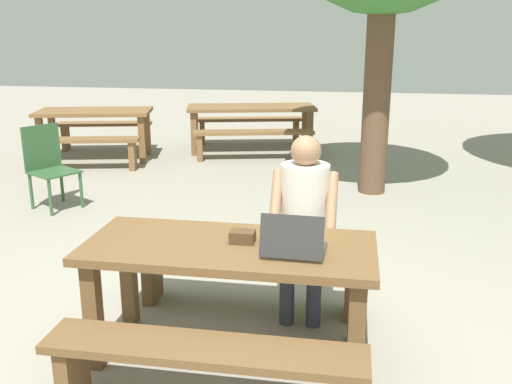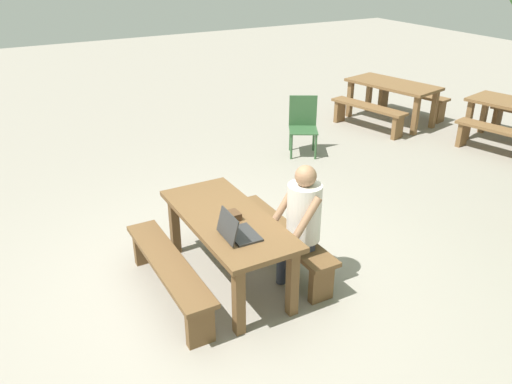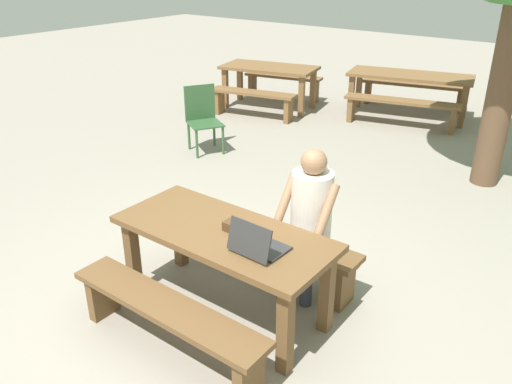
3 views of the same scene
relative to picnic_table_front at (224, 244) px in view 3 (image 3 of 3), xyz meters
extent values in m
plane|color=gray|center=(0.00, 0.00, -0.61)|extent=(30.00, 30.00, 0.00)
cube|color=brown|center=(0.00, 0.00, 0.09)|extent=(1.70, 0.74, 0.05)
cube|color=brown|center=(-0.75, -0.27, -0.27)|extent=(0.09, 0.09, 0.67)
cube|color=brown|center=(0.75, -0.27, -0.27)|extent=(0.09, 0.09, 0.67)
cube|color=brown|center=(-0.75, 0.27, -0.27)|extent=(0.09, 0.09, 0.67)
cube|color=brown|center=(0.75, 0.27, -0.27)|extent=(0.09, 0.09, 0.67)
cube|color=brown|center=(0.00, -0.62, -0.20)|extent=(1.63, 0.30, 0.05)
cube|color=brown|center=(-0.72, -0.62, -0.42)|extent=(0.08, 0.24, 0.38)
cube|color=brown|center=(0.72, -0.62, -0.42)|extent=(0.08, 0.24, 0.38)
cube|color=brown|center=(0.00, 0.62, -0.20)|extent=(1.63, 0.30, 0.05)
cube|color=brown|center=(-0.72, 0.62, -0.42)|extent=(0.08, 0.24, 0.38)
cube|color=brown|center=(0.72, 0.62, -0.42)|extent=(0.08, 0.24, 0.38)
cube|color=#2D2D2D|center=(0.39, -0.03, 0.13)|extent=(0.35, 0.25, 0.02)
cube|color=#2D2D2D|center=(0.38, -0.18, 0.25)|extent=(0.35, 0.08, 0.23)
cube|color=#0F1933|center=(0.38, -0.17, 0.25)|extent=(0.32, 0.07, 0.21)
cube|color=#4C331E|center=(0.07, 0.04, 0.15)|extent=(0.15, 0.10, 0.07)
cylinder|color=#333847|center=(0.30, 0.44, -0.39)|extent=(0.10, 0.10, 0.42)
cylinder|color=#333847|center=(0.48, 0.44, -0.39)|extent=(0.10, 0.10, 0.42)
cube|color=#333847|center=(0.39, 0.53, -0.14)|extent=(0.28, 0.28, 0.12)
cylinder|color=silver|center=(0.39, 0.62, 0.18)|extent=(0.32, 0.32, 0.57)
cylinder|color=#936B4C|center=(0.20, 0.52, 0.22)|extent=(0.07, 0.32, 0.41)
cylinder|color=#936B4C|center=(0.57, 0.52, 0.22)|extent=(0.07, 0.32, 0.41)
sphere|color=#936B4C|center=(0.39, 0.62, 0.56)|extent=(0.20, 0.20, 0.20)
cube|color=#335933|center=(-2.51, 2.57, -0.19)|extent=(0.60, 0.60, 0.02)
cube|color=#335933|center=(-2.70, 2.67, 0.06)|extent=(0.24, 0.39, 0.49)
cylinder|color=#335933|center=(-2.44, 2.31, -0.40)|extent=(0.04, 0.04, 0.40)
cylinder|color=#335933|center=(-2.26, 2.64, -0.40)|extent=(0.04, 0.04, 0.40)
cylinder|color=#335933|center=(-2.77, 2.50, -0.40)|extent=(0.04, 0.04, 0.40)
cylinder|color=#335933|center=(-2.58, 2.83, -0.40)|extent=(0.04, 0.04, 0.40)
cube|color=brown|center=(-3.13, 4.95, 0.12)|extent=(1.79, 1.14, 0.05)
cube|color=brown|center=(-3.78, 4.50, -0.26)|extent=(0.11, 0.11, 0.70)
cube|color=brown|center=(-2.36, 4.82, -0.26)|extent=(0.11, 0.11, 0.70)
cube|color=brown|center=(-3.91, 5.08, -0.26)|extent=(0.11, 0.11, 0.70)
cube|color=brown|center=(-2.49, 5.40, -0.26)|extent=(0.11, 0.11, 0.70)
cube|color=brown|center=(-2.98, 4.28, -0.17)|extent=(1.52, 0.62, 0.05)
cube|color=brown|center=(-3.61, 4.14, -0.40)|extent=(0.13, 0.25, 0.41)
cube|color=brown|center=(-2.35, 4.42, -0.40)|extent=(0.13, 0.25, 0.41)
cube|color=brown|center=(-3.28, 5.62, -0.17)|extent=(1.52, 0.62, 0.05)
cube|color=brown|center=(-3.91, 5.48, -0.40)|extent=(0.13, 0.25, 0.41)
cube|color=brown|center=(-2.65, 5.76, -0.40)|extent=(0.13, 0.25, 0.41)
cube|color=brown|center=(-0.93, 5.92, 0.10)|extent=(2.13, 1.20, 0.05)
cube|color=brown|center=(-1.74, 5.44, -0.27)|extent=(0.11, 0.11, 0.68)
cube|color=brown|center=(0.02, 5.85, -0.27)|extent=(0.11, 0.11, 0.68)
cube|color=brown|center=(-1.87, 5.99, -0.27)|extent=(0.11, 0.11, 0.68)
cube|color=brown|center=(-0.11, 6.40, -0.27)|extent=(0.11, 0.11, 0.68)
cube|color=brown|center=(-0.78, 5.31, -0.18)|extent=(1.83, 0.71, 0.05)
cube|color=brown|center=(-1.57, 5.12, -0.41)|extent=(0.13, 0.25, 0.40)
cube|color=brown|center=(0.00, 5.49, -0.41)|extent=(0.13, 0.25, 0.40)
cube|color=brown|center=(-1.07, 6.53, -0.18)|extent=(1.83, 0.71, 0.05)
cube|color=brown|center=(-1.85, 6.35, -0.41)|extent=(0.13, 0.25, 0.40)
cube|color=brown|center=(-0.28, 6.72, -0.41)|extent=(0.13, 0.25, 0.40)
cylinder|color=brown|center=(0.94, 3.83, 0.67)|extent=(0.32, 0.32, 2.54)
camera|label=1|loc=(0.68, -3.05, 1.34)|focal=40.22mm
camera|label=2|loc=(3.94, -1.88, 2.47)|focal=36.47mm
camera|label=3|loc=(2.21, -2.53, 2.00)|focal=36.27mm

